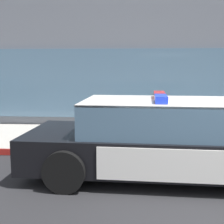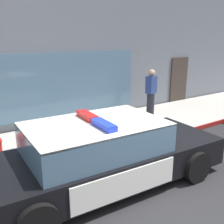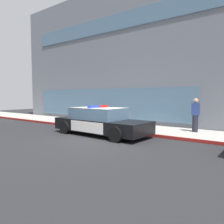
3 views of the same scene
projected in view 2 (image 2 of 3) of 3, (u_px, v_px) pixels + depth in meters
The scene contains 5 objects.
ground at pixel (173, 195), 5.24m from camera, with size 48.00×48.00×0.00m, color #262628.
sidewalk at pixel (85, 136), 8.10m from camera, with size 48.00×2.89×0.15m, color #B2ADA3.
curb_red_paint at pixel (112, 153), 6.93m from camera, with size 28.80×0.04×0.14m, color maroon.
police_cruiser at pixel (102, 154), 5.44m from camera, with size 5.22×2.29×1.49m.
pedestrian_on_sidewalk at pixel (151, 93), 9.73m from camera, with size 0.46×0.36×1.71m.
Camera 2 is at (-3.56, -3.14, 3.01)m, focal length 42.75 mm.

